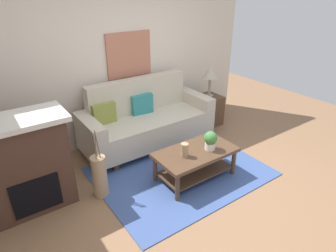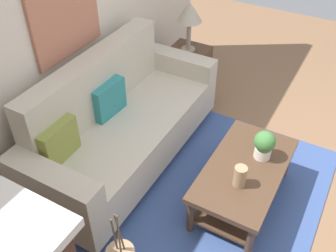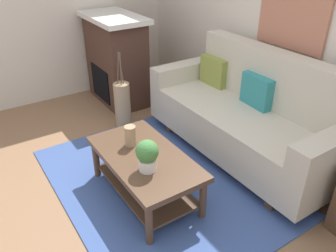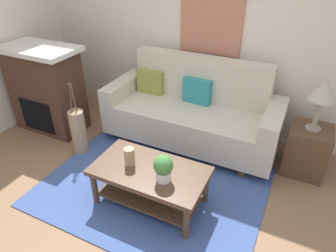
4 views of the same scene
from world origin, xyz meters
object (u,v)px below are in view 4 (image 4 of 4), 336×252
throw_pillow_olive (151,82)px  throw_pillow_teal (197,91)px  potted_plant_tabletop (163,167)px  framed_painting (211,24)px  floor_vase (79,132)px  tabletop_vase (129,157)px  table_lamp (324,92)px  coffee_table (150,178)px  fireplace (47,89)px  couch (193,113)px  side_table (306,150)px

throw_pillow_olive → throw_pillow_teal: 0.66m
throw_pillow_teal → potted_plant_tabletop: throw_pillow_teal is taller
throw_pillow_olive → framed_painting: (0.66, 0.34, 0.74)m
throw_pillow_teal → framed_painting: bearing=90.0°
throw_pillow_olive → floor_vase: (-0.51, -0.93, -0.40)m
throw_pillow_teal → potted_plant_tabletop: 1.43m
floor_vase → framed_painting: (1.17, 1.27, 1.13)m
throw_pillow_teal → floor_vase: size_ratio=0.64×
tabletop_vase → table_lamp: bearing=38.7°
coffee_table → tabletop_vase: size_ratio=5.97×
fireplace → floor_vase: (0.73, -0.29, -0.31)m
coffee_table → tabletop_vase: 0.29m
coffee_table → floor_vase: (-1.21, 0.40, -0.03)m
coffee_table → framed_painting: (-0.04, 1.67, 1.10)m
throw_pillow_olive → tabletop_vase: (0.50, -1.35, -0.16)m
couch → tabletop_vase: 1.23m
throw_pillow_teal → framed_painting: size_ratio=0.46×
potted_plant_tabletop → side_table: 1.75m
tabletop_vase → table_lamp: 2.02m
potted_plant_tabletop → framed_painting: (-0.23, 1.74, 0.84)m
throw_pillow_olive → fireplace: 1.40m
side_table → fireplace: bearing=-171.0°
side_table → tabletop_vase: bearing=-141.3°
couch → tabletop_vase: couch is taller
potted_plant_tabletop → couch: bearing=100.1°
throw_pillow_teal → table_lamp: table_lamp is taller
framed_painting → side_table: bearing=-18.4°
couch → throw_pillow_olive: (-0.66, 0.13, 0.25)m
floor_vase → throw_pillow_teal: bearing=38.5°
coffee_table → floor_vase: 1.28m
throw_pillow_olive → framed_painting: 1.05m
fireplace → coffee_table: bearing=-19.5°
framed_painting → potted_plant_tabletop: bearing=-82.6°
couch → fireplace: 1.98m
tabletop_vase → framed_painting: 1.92m
potted_plant_tabletop → fireplace: size_ratio=0.23×
throw_pillow_olive → fireplace: fireplace is taller
coffee_table → framed_painting: bearing=91.5°
throw_pillow_teal → table_lamp: 1.41m
couch → table_lamp: (1.37, 0.01, 0.56)m
floor_vase → framed_painting: bearing=47.4°
potted_plant_tabletop → table_lamp: bearing=48.3°
tabletop_vase → framed_painting: bearing=84.5°
coffee_table → framed_painting: size_ratio=1.42×
throw_pillow_teal → throw_pillow_olive: bearing=180.0°
throw_pillow_teal → coffee_table: (0.04, -1.33, -0.37)m
table_lamp → fireplace: 3.34m
couch → potted_plant_tabletop: (0.23, -1.28, 0.14)m
fireplace → floor_vase: bearing=-21.9°
throw_pillow_olive → table_lamp: table_lamp is taller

